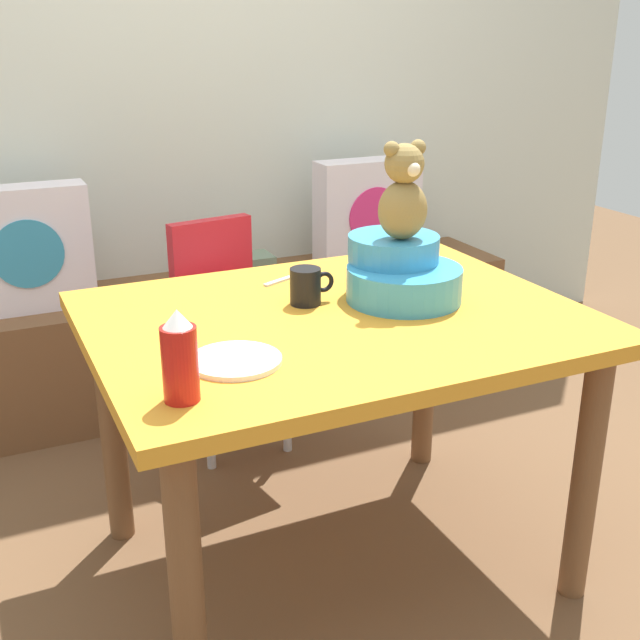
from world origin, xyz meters
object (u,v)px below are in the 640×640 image
(dining_table, at_px, (337,353))
(infant_seat_teal, at_px, (400,272))
(pillow_floral_left, at_px, (26,249))
(coffee_mug, at_px, (306,286))
(highchair, at_px, (230,304))
(pillow_floral_right, at_px, (367,213))
(teddy_bear, at_px, (403,193))
(book_stack, at_px, (247,267))
(ketchup_bottle, at_px, (180,358))
(dinner_plate_near, at_px, (235,360))

(dining_table, relative_size, infant_seat_teal, 3.67)
(pillow_floral_left, bearing_deg, coffee_mug, -61.78)
(dining_table, xyz_separation_m, highchair, (-0.02, 0.78, -0.11))
(pillow_floral_right, bearing_deg, highchair, -150.97)
(dining_table, distance_m, teddy_bear, 0.44)
(dining_table, bearing_deg, book_stack, 80.83)
(pillow_floral_right, distance_m, ketchup_bottle, 1.94)
(teddy_bear, relative_size, dinner_plate_near, 1.25)
(pillow_floral_left, relative_size, infant_seat_teal, 1.33)
(book_stack, relative_size, teddy_bear, 0.80)
(infant_seat_teal, bearing_deg, coffee_mug, 165.84)
(dining_table, relative_size, dinner_plate_near, 6.06)
(pillow_floral_left, relative_size, teddy_bear, 1.76)
(teddy_bear, bearing_deg, dining_table, -168.52)
(highchair, distance_m, teddy_bear, 0.92)
(teddy_bear, bearing_deg, pillow_floral_left, 125.63)
(teddy_bear, bearing_deg, pillow_floral_right, 65.74)
(pillow_floral_left, bearing_deg, infant_seat_teal, -54.36)
(pillow_floral_right, bearing_deg, infant_seat_teal, -114.27)
(coffee_mug, bearing_deg, pillow_floral_left, 118.22)
(highchair, relative_size, coffee_mug, 6.58)
(ketchup_bottle, relative_size, dinner_plate_near, 0.92)
(pillow_floral_right, relative_size, coffee_mug, 3.67)
(teddy_bear, bearing_deg, dinner_plate_near, -157.16)
(pillow_floral_right, relative_size, teddy_bear, 1.76)
(pillow_floral_left, distance_m, dinner_plate_near, 1.41)
(teddy_bear, distance_m, dinner_plate_near, 0.64)
(pillow_floral_right, xyz_separation_m, dinner_plate_near, (-1.06, -1.38, 0.07))
(book_stack, xyz_separation_m, teddy_bear, (0.01, -1.18, 0.51))
(coffee_mug, relative_size, dinner_plate_near, 0.60)
(pillow_floral_left, distance_m, ketchup_bottle, 1.52)
(highchair, bearing_deg, coffee_mug, -91.08)
(infant_seat_teal, distance_m, dinner_plate_near, 0.58)
(pillow_floral_left, height_order, coffee_mug, pillow_floral_left)
(teddy_bear, bearing_deg, infant_seat_teal, 90.00)
(pillow_floral_left, xyz_separation_m, dining_table, (0.62, -1.20, -0.05))
(book_stack, relative_size, ketchup_bottle, 1.08)
(highchair, bearing_deg, infant_seat_teal, -72.84)
(ketchup_bottle, bearing_deg, pillow_floral_right, 51.32)
(book_stack, bearing_deg, infant_seat_teal, -89.63)
(pillow_floral_left, distance_m, coffee_mug, 1.25)
(pillow_floral_right, xyz_separation_m, teddy_bear, (-0.52, -1.16, 0.34))
(dining_table, xyz_separation_m, dinner_plate_near, (-0.33, -0.18, 0.11))
(teddy_bear, bearing_deg, highchair, 107.14)
(book_stack, distance_m, highchair, 0.49)
(teddy_bear, bearing_deg, ketchup_bottle, -152.90)
(highchair, bearing_deg, book_stack, 63.18)
(book_stack, distance_m, ketchup_bottle, 1.70)
(pillow_floral_left, xyz_separation_m, coffee_mug, (0.59, -1.09, 0.11))
(pillow_floral_right, relative_size, dinner_plate_near, 2.20)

